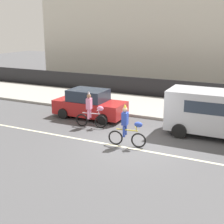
# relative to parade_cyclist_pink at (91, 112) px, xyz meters

# --- Properties ---
(ground_plane) EXTENTS (80.00, 80.00, 0.00)m
(ground_plane) POSITION_rel_parade_cyclist_pink_xyz_m (2.91, -1.31, -0.84)
(ground_plane) COLOR #4C4C4F
(road_centre_line) EXTENTS (36.00, 0.14, 0.01)m
(road_centre_line) POSITION_rel_parade_cyclist_pink_xyz_m (2.91, -1.81, -0.84)
(road_centre_line) COLOR beige
(road_centre_line) RESTS_ON ground
(sidewalk_curb) EXTENTS (60.00, 5.00, 0.15)m
(sidewalk_curb) POSITION_rel_parade_cyclist_pink_xyz_m (2.91, 5.19, -0.77)
(sidewalk_curb) COLOR #9E9B93
(sidewalk_curb) RESTS_ON ground
(fence_line) EXTENTS (40.00, 0.08, 1.40)m
(fence_line) POSITION_rel_parade_cyclist_pink_xyz_m (2.91, 8.09, -0.14)
(fence_line) COLOR black
(fence_line) RESTS_ON ground
(building_backdrop) EXTENTS (28.00, 8.00, 7.95)m
(building_backdrop) POSITION_rel_parade_cyclist_pink_xyz_m (1.38, 16.69, 3.14)
(building_backdrop) COLOR beige
(building_backdrop) RESTS_ON ground
(parade_cyclist_pink) EXTENTS (1.71, 0.52, 1.92)m
(parade_cyclist_pink) POSITION_rel_parade_cyclist_pink_xyz_m (0.00, 0.00, 0.00)
(parade_cyclist_pink) COLOR black
(parade_cyclist_pink) RESTS_ON ground
(parade_cyclist_cobalt) EXTENTS (1.72, 0.51, 1.92)m
(parade_cyclist_cobalt) POSITION_rel_parade_cyclist_pink_xyz_m (2.73, -1.64, 0.00)
(parade_cyclist_cobalt) COLOR black
(parade_cyclist_cobalt) RESTS_ON ground
(parked_van_silver) EXTENTS (5.00, 2.22, 2.18)m
(parked_van_silver) POSITION_rel_parade_cyclist_pink_xyz_m (6.30, 1.39, 0.44)
(parked_van_silver) COLOR silver
(parked_van_silver) RESTS_ON ground
(parked_car_red) EXTENTS (4.10, 1.92, 1.64)m
(parked_car_red) POSITION_rel_parade_cyclist_pink_xyz_m (-0.97, 1.49, -0.06)
(parked_car_red) COLOR #AD1E1E
(parked_car_red) RESTS_ON ground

